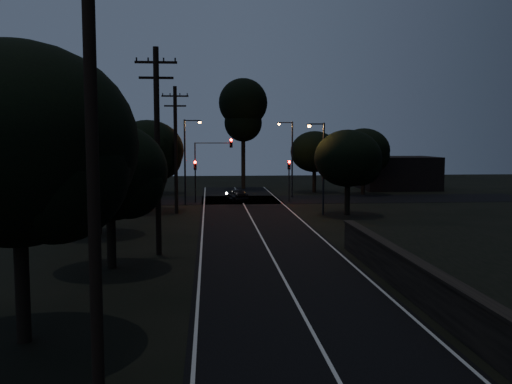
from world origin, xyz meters
TOP-DOWN VIEW (x-y plane):
  - ground at (0.00, 0.00)m, footprint 160.00×160.00m
  - road_surface at (0.00, 31.12)m, footprint 60.00×70.00m
  - utility_pole_near at (-6.00, -2.00)m, footprint 2.20×0.30m
  - utility_pole_mid at (-6.00, 15.00)m, footprint 2.20×0.30m
  - utility_pole_far at (-6.00, 32.00)m, footprint 2.20×0.30m
  - tree_left_a at (-8.74, 1.85)m, footprint 7.22×7.22m
  - tree_left_b at (-7.80, 11.89)m, footprint 5.53×5.53m
  - tree_left_c at (-10.29, 21.88)m, footprint 5.80×5.80m
  - tree_left_d at (-8.28, 33.88)m, footprint 6.17×6.17m
  - tree_far_nw at (-8.80, 49.89)m, footprint 5.68×5.68m
  - tree_far_w at (-13.74, 45.85)m, footprint 7.22×7.22m
  - tree_far_ne at (9.20, 49.89)m, footprint 5.62×5.62m
  - tree_far_e at (14.21, 46.88)m, footprint 5.82×5.82m
  - tree_right_a at (8.19, 29.89)m, footprint 5.48×5.48m
  - tall_pine at (1.00, 55.00)m, footprint 5.99×5.99m
  - building_left at (-20.00, 52.00)m, footprint 10.00×8.00m
  - building_right at (20.00, 53.00)m, footprint 9.00×7.00m
  - signal_left at (-4.60, 39.99)m, footprint 0.28×0.35m
  - signal_right at (4.60, 39.99)m, footprint 0.28×0.35m
  - signal_mast at (-2.91, 39.99)m, footprint 3.70×0.35m
  - streetlight_a at (-5.31, 38.00)m, footprint 1.66×0.26m
  - streetlight_b at (5.31, 44.00)m, footprint 1.66×0.26m
  - streetlight_c at (5.83, 30.00)m, footprint 1.46×0.26m
  - car at (-0.49, 40.65)m, footprint 2.36×4.04m

SIDE VIEW (x-z plane):
  - ground at x=0.00m, z-range 0.00..0.00m
  - road_surface at x=0.00m, z-range 0.00..0.03m
  - car at x=-0.49m, z-range 0.00..1.29m
  - building_right at x=20.00m, z-range 0.00..4.00m
  - building_left at x=-20.00m, z-range 0.00..4.40m
  - signal_left at x=-4.60m, z-range 0.79..4.89m
  - signal_right at x=4.60m, z-range 0.79..4.89m
  - signal_mast at x=-2.91m, z-range 1.21..7.46m
  - streetlight_c at x=5.83m, z-range 0.60..8.10m
  - tree_right_a at x=8.19m, z-range 1.03..8.00m
  - tree_left_b at x=-7.80m, z-range 1.04..8.07m
  - tree_far_ne at x=9.20m, z-range 1.04..8.15m
  - streetlight_a at x=-5.31m, z-range 0.64..8.64m
  - streetlight_b at x=5.31m, z-range 0.64..8.64m
  - tree_far_nw at x=-8.80m, z-range 1.06..8.26m
  - tree_left_c at x=-10.29m, z-range 1.07..8.40m
  - tree_far_e at x=14.21m, z-range 1.09..8.47m
  - tree_left_d at x=-8.28m, z-range 1.16..8.99m
  - utility_pole_far at x=-6.00m, z-range 0.23..10.73m
  - utility_pole_mid at x=-6.00m, z-range 0.24..11.24m
  - tree_left_a at x=-8.74m, z-range 1.34..10.48m
  - tree_far_w at x=-13.74m, z-range 1.38..10.59m
  - utility_pole_near at x=-6.00m, z-range 0.25..12.25m
  - tall_pine at x=1.00m, z-range 3.00..16.61m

